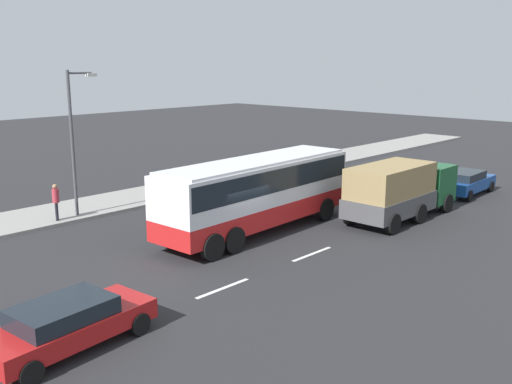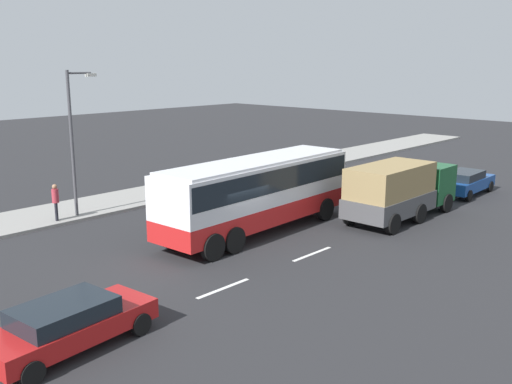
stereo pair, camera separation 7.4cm
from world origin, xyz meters
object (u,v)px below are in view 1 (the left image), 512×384
at_px(cargo_truck, 400,189).
at_px(car_blue_saloon, 466,182).
at_px(coach_bus, 257,187).
at_px(street_lamp, 75,134).
at_px(pedestrian_near_curb, 56,199).
at_px(car_red_compact, 68,323).

height_order(cargo_truck, car_blue_saloon, cargo_truck).
height_order(coach_bus, street_lamp, street_lamp).
bearing_deg(coach_bus, pedestrian_near_curb, 122.30).
distance_m(car_blue_saloon, street_lamp, 21.82).
relative_size(car_red_compact, pedestrian_near_curb, 2.72).
xyz_separation_m(car_red_compact, street_lamp, (7.28, 11.95, 3.43)).
relative_size(car_red_compact, street_lamp, 0.68).
bearing_deg(car_red_compact, cargo_truck, -4.32).
relative_size(coach_bus, car_blue_saloon, 2.33).
bearing_deg(car_red_compact, car_blue_saloon, -4.84).
xyz_separation_m(car_blue_saloon, street_lamp, (-18.00, 11.86, 3.40)).
bearing_deg(car_blue_saloon, car_red_compact, 178.63).
xyz_separation_m(cargo_truck, car_blue_saloon, (7.42, -0.13, -0.76)).
relative_size(car_blue_saloon, pedestrian_near_curb, 2.58).
height_order(car_red_compact, pedestrian_near_curb, pedestrian_near_curb).
distance_m(coach_bus, car_blue_saloon, 14.36).
bearing_deg(car_blue_saloon, street_lamp, 145.05).
bearing_deg(street_lamp, coach_bus, -62.86).
bearing_deg(cargo_truck, car_red_compact, -179.36).
xyz_separation_m(cargo_truck, pedestrian_near_curb, (-11.92, 11.51, -0.35)).
bearing_deg(car_blue_saloon, pedestrian_near_curb, 147.35).
height_order(coach_bus, car_red_compact, coach_bus).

